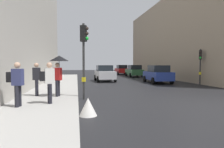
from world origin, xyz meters
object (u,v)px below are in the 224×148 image
(pedestrian_with_black_backpack, at_px, (48,80))
(pedestrian_with_grey_backpack, at_px, (17,82))
(car_green_estate, at_px, (134,71))
(pedestrian_with_umbrella, at_px, (59,64))
(traffic_light_mid_street, at_px, (200,60))
(car_silver_hatchback, at_px, (105,73))
(traffic_light_near_right, at_px, (84,47))
(car_red_sedan, at_px, (122,70))
(warning_sign_triangle, at_px, (88,107))
(car_blue_van, at_px, (158,74))
(pedestrian_in_dark_coat, at_px, (37,78))

(pedestrian_with_black_backpack, bearing_deg, pedestrian_with_grey_backpack, -155.93)
(car_green_estate, distance_m, pedestrian_with_umbrella, 20.42)
(traffic_light_mid_street, xyz_separation_m, pedestrian_with_umbrella, (-11.84, -5.59, -0.38))
(car_silver_hatchback, height_order, pedestrian_with_grey_backpack, pedestrian_with_grey_backpack)
(car_green_estate, relative_size, pedestrian_with_grey_backpack, 2.39)
(traffic_light_near_right, bearing_deg, car_red_sedan, 73.25)
(warning_sign_triangle, bearing_deg, traffic_light_mid_street, 41.53)
(car_green_estate, distance_m, pedestrian_with_black_backpack, 22.25)
(car_blue_van, bearing_deg, car_silver_hatchback, 148.28)
(traffic_light_mid_street, height_order, car_green_estate, traffic_light_mid_street)
(traffic_light_near_right, bearing_deg, pedestrian_with_umbrella, 170.23)
(traffic_light_near_right, distance_m, car_blue_van, 11.39)
(car_silver_hatchback, relative_size, pedestrian_with_grey_backpack, 2.39)
(car_blue_van, relative_size, car_red_sedan, 1.01)
(pedestrian_in_dark_coat, bearing_deg, car_red_sedan, 67.83)
(car_green_estate, xyz_separation_m, pedestrian_with_black_backpack, (-9.62, -20.06, 0.29))
(pedestrian_with_black_backpack, bearing_deg, car_silver_hatchback, 72.07)
(car_red_sedan, relative_size, car_silver_hatchback, 1.00)
(traffic_light_mid_street, xyz_separation_m, pedestrian_in_dark_coat, (-13.03, -5.19, -1.09))
(traffic_light_near_right, height_order, car_blue_van, traffic_light_near_right)
(traffic_light_mid_street, bearing_deg, pedestrian_in_dark_coat, -158.29)
(traffic_light_mid_street, height_order, pedestrian_with_grey_backpack, traffic_light_mid_street)
(traffic_light_near_right, distance_m, traffic_light_mid_street, 12.04)
(pedestrian_with_umbrella, bearing_deg, pedestrian_in_dark_coat, 161.42)
(pedestrian_with_umbrella, relative_size, warning_sign_triangle, 3.29)
(pedestrian_with_umbrella, xyz_separation_m, pedestrian_in_dark_coat, (-1.19, 0.40, -0.71))
(car_blue_van, bearing_deg, pedestrian_with_umbrella, -137.63)
(pedestrian_with_umbrella, height_order, warning_sign_triangle, pedestrian_with_umbrella)
(warning_sign_triangle, bearing_deg, car_green_estate, 69.83)
(car_blue_van, xyz_separation_m, warning_sign_triangle, (-7.55, -11.82, -0.55))
(car_blue_van, xyz_separation_m, pedestrian_with_umbrella, (-8.87, -8.09, 0.96))
(car_blue_van, distance_m, pedestrian_with_grey_backpack, 14.72)
(traffic_light_near_right, height_order, pedestrian_in_dark_coat, traffic_light_near_right)
(car_red_sedan, bearing_deg, traffic_light_mid_street, -82.26)
(car_silver_hatchback, distance_m, pedestrian_with_umbrella, 11.85)
(car_blue_van, height_order, pedestrian_with_grey_backpack, pedestrian_with_grey_backpack)
(car_red_sedan, distance_m, pedestrian_in_dark_coat, 27.31)
(car_blue_van, bearing_deg, car_green_estate, 87.25)
(pedestrian_with_umbrella, distance_m, warning_sign_triangle, 4.24)
(car_blue_van, bearing_deg, car_red_sedan, 89.21)
(traffic_light_near_right, height_order, pedestrian_with_umbrella, traffic_light_near_right)
(pedestrian_with_black_backpack, distance_m, warning_sign_triangle, 2.54)
(pedestrian_with_umbrella, height_order, pedestrian_with_grey_backpack, pedestrian_with_umbrella)
(car_red_sedan, bearing_deg, warning_sign_triangle, -104.83)
(traffic_light_near_right, xyz_separation_m, pedestrian_in_dark_coat, (-2.50, 0.63, -1.60))
(pedestrian_with_umbrella, xyz_separation_m, pedestrian_with_black_backpack, (-0.27, -1.93, -0.68))
(pedestrian_with_black_backpack, bearing_deg, warning_sign_triangle, -48.52)
(pedestrian_with_umbrella, bearing_deg, car_silver_hatchback, 70.42)
(car_blue_van, height_order, pedestrian_in_dark_coat, pedestrian_in_dark_coat)
(traffic_light_near_right, relative_size, warning_sign_triangle, 6.11)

